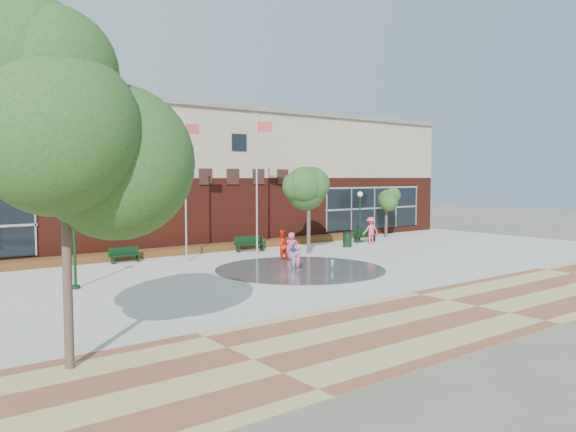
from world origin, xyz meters
TOP-DOWN VIEW (x-y plane):
  - ground at (0.00, 0.00)m, footprint 120.00×120.00m
  - plaza_concrete at (0.00, 4.00)m, footprint 46.00×18.00m
  - paver_band at (0.00, -7.00)m, footprint 46.00×6.00m
  - splash_pad at (0.00, 3.00)m, footprint 8.40×8.40m
  - library_building at (0.00, 17.48)m, footprint 44.40×10.40m
  - flower_bed at (0.00, 11.60)m, footprint 26.00×1.20m
  - flagpole_left at (-3.22, 8.77)m, footprint 0.92×0.15m
  - flagpole_right at (1.54, 8.96)m, footprint 0.96×0.43m
  - lamp_left at (-10.30, 4.79)m, footprint 0.39×0.39m
  - lamp_right at (10.40, 9.38)m, footprint 0.38×0.38m
  - bench_left at (-6.07, 10.33)m, footprint 1.66×0.48m
  - bench_mid at (1.67, 10.02)m, footprint 1.96×0.96m
  - bench_right at (10.79, 9.29)m, footprint 1.83×0.70m
  - trash_can at (7.92, 8.00)m, footprint 0.60×0.60m
  - tree_big_left at (-13.34, -4.88)m, footprint 5.11×5.11m
  - tree_mid at (3.98, 7.18)m, footprint 3.10×3.10m
  - tree_small_right at (14.31, 10.52)m, footprint 2.20×2.20m
  - water_jet_a at (-0.10, 3.40)m, footprint 0.40×0.40m
  - water_jet_b at (1.18, 1.95)m, footprint 0.20×0.20m
  - child_splash at (-0.37, 2.72)m, footprint 0.54×0.49m
  - adult_red at (0.93, 5.80)m, footprint 0.84×0.66m
  - adult_pink at (1.65, 5.84)m, footprint 0.89×0.82m
  - child_blue at (1.37, 5.31)m, footprint 0.55×0.54m
  - person_bench at (10.55, 8.48)m, footprint 1.32×0.97m

SIDE VIEW (x-z plane):
  - ground at x=0.00m, z-range 0.00..0.00m
  - flower_bed at x=0.00m, z-range -0.20..0.20m
  - water_jet_a at x=-0.10m, z-range -0.39..0.39m
  - water_jet_b at x=1.18m, z-range -0.23..0.23m
  - plaza_concrete at x=0.00m, z-range 0.00..0.01m
  - paver_band at x=0.00m, z-range 0.00..0.01m
  - splash_pad at x=0.00m, z-range 0.00..0.01m
  - bench_left at x=-6.07m, z-range -0.15..0.68m
  - bench_right at x=10.79m, z-range -0.16..0.74m
  - bench_mid at x=1.67m, z-range -0.17..0.78m
  - child_blue at x=1.37m, z-range 0.00..0.94m
  - trash_can at x=7.92m, z-range 0.01..0.99m
  - child_splash at x=-0.37m, z-range 0.00..1.24m
  - adult_pink at x=1.65m, z-range 0.00..1.53m
  - adult_red at x=0.93m, z-range 0.00..1.70m
  - person_bench at x=10.55m, z-range 0.00..1.83m
  - lamp_right at x=10.40m, z-range 0.43..4.00m
  - lamp_left at x=-10.30m, z-range 0.45..4.16m
  - tree_small_right at x=14.31m, z-range 0.87..4.63m
  - tree_mid at x=3.98m, z-range 1.19..6.42m
  - flagpole_left at x=-3.22m, z-range 0.44..8.27m
  - flagpole_right at x=1.54m, z-range 0.49..8.77m
  - library_building at x=0.00m, z-range 0.04..9.24m
  - tree_big_left at x=-13.34m, z-range 1.75..9.92m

